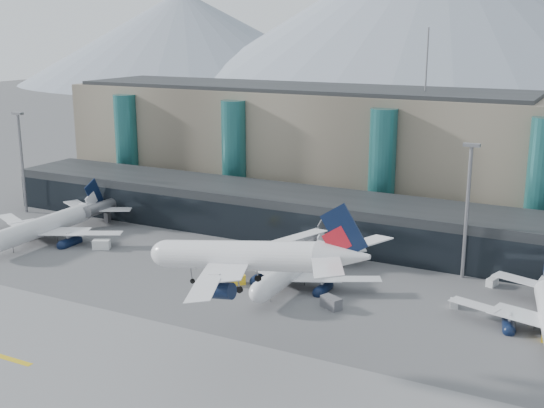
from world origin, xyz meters
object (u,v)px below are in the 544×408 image
Objects in this scene: lightmast_left at (22,157)px; veh_g at (454,303)px; jet_parked_left at (56,217)px; lightmast_mid at (467,203)px; jet_parked_mid at (299,259)px; veh_a at (102,244)px; hero_jet at (260,249)px; veh_h at (236,280)px; veh_f at (51,220)px; veh_b at (209,257)px; veh_c at (331,303)px; veh_d at (492,282)px.

lightmast_left is 113.36m from veh_g.
lightmast_left is 27.65m from jet_parked_left.
jet_parked_mid is (-26.92, -15.62, -10.29)m from lightmast_mid.
jet_parked_left reaches higher than veh_a.
hero_jet reaches higher than veh_h.
jet_parked_left is 11.62× the size of veh_f.
veh_a is 1.62× the size of veh_g.
lightmast_mid reaches higher than jet_parked_left.
jet_parked_mid is 12.47× the size of veh_b.
jet_parked_mid is at bearing -22.42° from veh_a.
hero_jet is at bearing -131.86° from veh_f.
veh_a reaches higher than veh_g.
veh_f is at bearing 96.04° from veh_b.
veh_c is 1.63× the size of veh_g.
lightmast_left is at bearing 105.91° from veh_d.
jet_parked_mid reaches higher than veh_h.
veh_c is at bearing -32.61° from veh_a.
veh_a reaches higher than veh_d.
veh_b is 1.23× the size of veh_g.
veh_g is (111.87, -12.14, -13.77)m from lightmast_left.
veh_d is 13.72m from veh_g.
hero_jet reaches higher than veh_b.
lightmast_left reaches higher than veh_d.
lightmast_mid is 53.15m from hero_jet.
veh_f is at bearing -21.25° from lightmast_left.
lightmast_left is 7.85× the size of veh_f.
lightmast_left is 84.67m from jet_parked_mid.
lightmast_mid is 7.85× the size of veh_f.
jet_parked_mid is at bearing -101.49° from veh_g.
veh_h is (73.79, -19.72, -13.52)m from lightmast_left.
veh_d is 46.86m from veh_h.
jet_parked_left is 13.92× the size of veh_b.
veh_d is 102.19m from veh_f.
jet_parked_left is at bearing 89.22° from jet_parked_mid.
jet_parked_left is at bearing -169.96° from lightmast_mid.
hero_jet is 55.95m from veh_d.
jet_parked_mid reaches higher than veh_a.
jet_parked_mid is at bearing 109.11° from hero_jet.
lightmast_left reaches higher than veh_a.
veh_f is 1.01× the size of veh_h.
veh_d is at bearing -14.98° from veh_h.
lightmast_mid is 75.65m from veh_a.
jet_parked_mid is 15.34× the size of veh_g.
hero_jet is (-16.25, -50.49, 3.43)m from lightmast_mid.
veh_b reaches higher than veh_g.
lightmast_left is 7.16× the size of veh_a.
veh_a is 1.39× the size of veh_d.
veh_b is (39.46, 1.68, -3.83)m from jet_parked_left.
veh_a is at bearing -100.36° from veh_g.
hero_jet is 80.35m from jet_parked_left.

